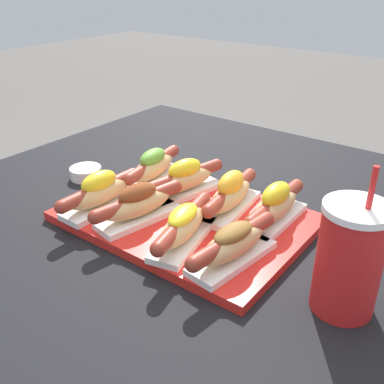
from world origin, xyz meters
TOP-DOWN VIEW (x-y plane):
  - patio_table at (0.00, 0.00)m, footprint 1.12×1.12m
  - serving_tray at (0.02, -0.04)m, footprint 0.46×0.33m
  - hot_dog_0 at (-0.13, -0.12)m, footprint 0.06×0.21m
  - hot_dog_1 at (-0.04, -0.11)m, footprint 0.09×0.21m
  - hot_dog_2 at (0.08, -0.12)m, footprint 0.10×0.20m
  - hot_dog_3 at (0.17, -0.12)m, footprint 0.08×0.21m
  - hot_dog_4 at (-0.13, 0.03)m, footprint 0.09×0.21m
  - hot_dog_5 at (-0.04, 0.03)m, footprint 0.09×0.21m
  - hot_dog_6 at (0.08, 0.02)m, footprint 0.08×0.21m
  - hot_dog_7 at (0.17, 0.03)m, footprint 0.06×0.21m
  - sauce_bowl at (-0.29, -0.02)m, footprint 0.07×0.07m
  - drink_cup at (0.35, -0.10)m, footprint 0.09×0.09m

SIDE VIEW (x-z plane):
  - patio_table at x=0.00m, z-range 0.00..0.70m
  - serving_tray at x=0.02m, z-range 0.70..0.72m
  - sauce_bowl at x=-0.29m, z-range 0.70..0.73m
  - hot_dog_2 at x=0.08m, z-range 0.72..0.79m
  - hot_dog_3 at x=0.17m, z-range 0.72..0.79m
  - hot_dog_4 at x=-0.13m, z-range 0.72..0.79m
  - hot_dog_1 at x=-0.04m, z-range 0.72..0.79m
  - hot_dog_5 at x=-0.04m, z-range 0.72..0.79m
  - hot_dog_0 at x=-0.13m, z-range 0.72..0.79m
  - hot_dog_7 at x=0.17m, z-range 0.72..0.80m
  - hot_dog_6 at x=0.08m, z-range 0.71..0.80m
  - drink_cup at x=0.35m, z-range 0.67..0.90m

